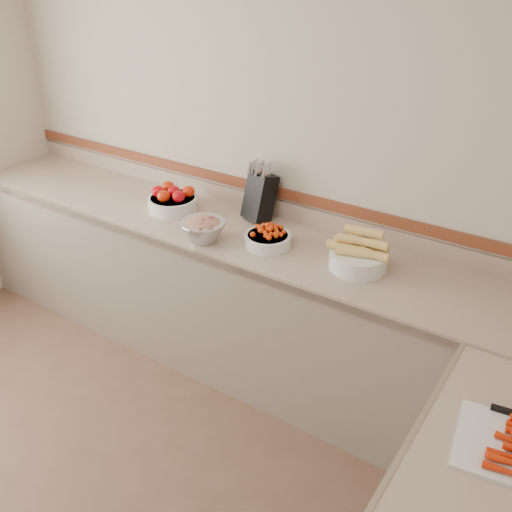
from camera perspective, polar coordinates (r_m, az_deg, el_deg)
The scene contains 7 objects.
back_wall at distance 3.31m, azimuth 1.24°, elevation 10.76°, with size 4.00×4.00×0.00m, color beige.
counter_back at distance 3.43m, azimuth -1.84°, elevation -4.22°, with size 4.00×0.65×1.08m.
knife_block at distance 3.31m, azimuth 0.38°, elevation 6.08°, with size 0.20×0.22×0.36m.
tomato_bowl at distance 3.49m, azimuth -8.33°, elevation 5.54°, with size 0.31×0.31×0.15m.
cherry_tomato_bowl at distance 3.04m, azimuth 1.19°, elevation 1.85°, with size 0.25×0.25×0.14m.
corn_bowl at distance 2.87m, azimuth 10.23°, elevation 0.07°, with size 0.32×0.29×0.21m.
rhubarb_bowl at distance 3.09m, azimuth -5.27°, elevation 2.74°, with size 0.25×0.25×0.14m.
Camera 1 is at (1.69, -0.65, 2.33)m, focal length 40.00 mm.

